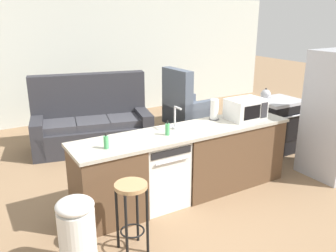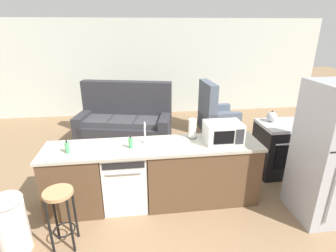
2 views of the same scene
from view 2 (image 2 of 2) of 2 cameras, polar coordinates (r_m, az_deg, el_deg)
The scene contains 16 objects.
ground_plane at distance 4.00m, azimuth -5.13°, elevation -16.05°, with size 24.00×24.00×0.00m, color #896B4C.
wall_back at distance 7.49m, azimuth -4.62°, elevation 12.45°, with size 10.00×0.06×2.60m.
kitchen_counter at distance 3.78m, azimuth -1.64°, elevation -10.74°, with size 2.94×0.66×0.90m.
dishwasher at distance 3.77m, azimuth -9.20°, elevation -11.11°, with size 0.58×0.61×0.84m.
stove_range at distance 4.87m, azimuth 23.25°, elevation -4.49°, with size 0.76×0.68×0.90m.
refrigerator at distance 3.89m, azimuth 32.09°, elevation -5.15°, with size 0.72×0.73×1.81m.
microwave at distance 3.67m, azimuth 11.89°, elevation -1.33°, with size 0.50×0.37×0.28m.
sink_faucet at distance 3.57m, azimuth -5.05°, elevation -1.74°, with size 0.07×0.18×0.30m.
paper_towel_roll at distance 3.74m, azimuth 5.32°, elevation -0.59°, with size 0.14×0.14×0.28m.
soap_bottle at distance 3.47m, azimuth -8.13°, elevation -3.64°, with size 0.06×0.06×0.18m.
dish_soap_bottle at distance 3.54m, azimuth -21.06°, elevation -4.40°, with size 0.06×0.06×0.18m.
kettle at distance 4.70m, azimuth 21.66°, elevation 1.90°, with size 0.21×0.17×0.19m.
bar_stool at distance 3.25m, azimuth -22.37°, elevation -15.99°, with size 0.32×0.32×0.74m.
trash_bin at distance 3.53m, azimuth -31.03°, elevation -17.61°, with size 0.35×0.35×0.74m.
couch at distance 5.91m, azimuth -9.22°, elevation 0.81°, with size 2.15×1.34×1.27m.
armchair at distance 6.42m, azimuth 10.14°, elevation 1.99°, with size 0.84×0.89×1.20m.
Camera 2 is at (-0.07, -3.20, 2.41)m, focal length 28.00 mm.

